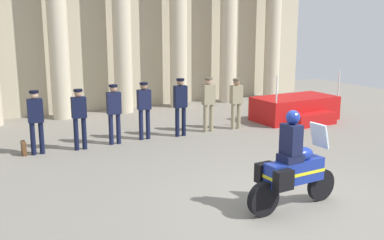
% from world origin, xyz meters
% --- Properties ---
extents(ground_plane, '(28.00, 28.00, 0.00)m').
position_xyz_m(ground_plane, '(0.00, 0.00, 0.00)').
color(ground_plane, gray).
extents(colonnade_backdrop, '(18.30, 1.54, 7.07)m').
position_xyz_m(colonnade_backdrop, '(0.40, 10.63, 3.74)').
color(colonnade_backdrop, '#B6AB91').
rests_on(colonnade_backdrop, ground_plane).
extents(reviewing_stand, '(2.91, 2.00, 1.73)m').
position_xyz_m(reviewing_stand, '(5.17, 5.78, 0.40)').
color(reviewing_stand, '#B71414').
rests_on(reviewing_stand, ground_plane).
extents(officer_in_row_0, '(0.39, 0.24, 1.70)m').
position_xyz_m(officer_in_row_0, '(-3.63, 5.83, 1.00)').
color(officer_in_row_0, black).
rests_on(officer_in_row_0, ground_plane).
extents(officer_in_row_1, '(0.39, 0.24, 1.67)m').
position_xyz_m(officer_in_row_1, '(-2.51, 5.73, 0.99)').
color(officer_in_row_1, black).
rests_on(officer_in_row_1, ground_plane).
extents(officer_in_row_2, '(0.39, 0.24, 1.71)m').
position_xyz_m(officer_in_row_2, '(-1.49, 5.83, 1.01)').
color(officer_in_row_2, '#141938').
rests_on(officer_in_row_2, ground_plane).
extents(officer_in_row_3, '(0.39, 0.24, 1.70)m').
position_xyz_m(officer_in_row_3, '(-0.54, 5.91, 1.01)').
color(officer_in_row_3, '#141938').
rests_on(officer_in_row_3, ground_plane).
extents(officer_in_row_4, '(0.39, 0.24, 1.76)m').
position_xyz_m(officer_in_row_4, '(0.57, 5.74, 1.04)').
color(officer_in_row_4, black).
rests_on(officer_in_row_4, ground_plane).
extents(officer_in_row_5, '(0.39, 0.24, 1.72)m').
position_xyz_m(officer_in_row_5, '(1.61, 5.82, 1.01)').
color(officer_in_row_5, gray).
rests_on(officer_in_row_5, ground_plane).
extents(officer_in_row_6, '(0.39, 0.24, 1.63)m').
position_xyz_m(officer_in_row_6, '(2.58, 5.73, 0.96)').
color(officer_in_row_6, gray).
rests_on(officer_in_row_6, ground_plane).
extents(motorcycle_with_rider, '(2.09, 0.71, 1.90)m').
position_xyz_m(motorcycle_with_rider, '(-0.15, -0.16, 0.79)').
color(motorcycle_with_rider, black).
rests_on(motorcycle_with_rider, ground_plane).
extents(briefcase_on_ground, '(0.10, 0.32, 0.36)m').
position_xyz_m(briefcase_on_ground, '(-3.96, 5.95, 0.18)').
color(briefcase_on_ground, brown).
rests_on(briefcase_on_ground, ground_plane).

